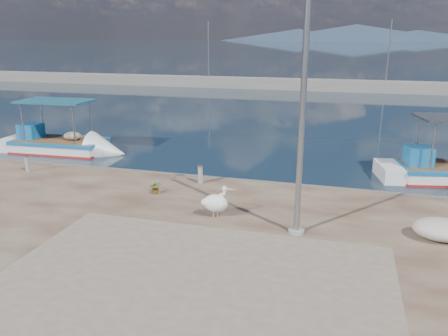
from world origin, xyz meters
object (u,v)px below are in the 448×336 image
pelican (216,203)px  lamp_post (302,117)px  boat_left (59,147)px  bollard_near (200,173)px

pelican → lamp_post: lamp_post is taller
pelican → lamp_post: 3.80m
boat_left → pelican: (10.82, -7.28, 0.72)m
pelican → bollard_near: (-1.49, 2.93, -0.07)m
boat_left → bollard_near: 10.32m
lamp_post → bollard_near: bearing=139.8°
lamp_post → bollard_near: lamp_post is taller
pelican → lamp_post: (2.51, -0.45, 2.83)m
pelican → bollard_near: size_ratio=1.43×
boat_left → lamp_post: lamp_post is taller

